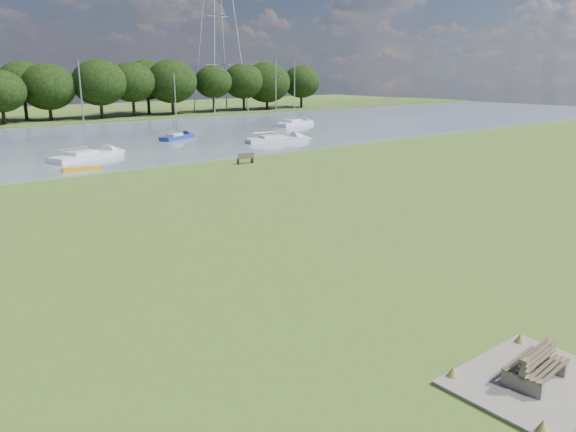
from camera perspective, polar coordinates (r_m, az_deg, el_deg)
ground at (r=25.08m, az=-5.64°, el=-3.44°), size 220.00×220.00×0.00m
river at (r=63.84m, az=-26.93°, el=6.15°), size 220.00×40.00×0.10m
concrete_pad at (r=16.23m, az=23.71°, el=-15.13°), size 4.20×3.20×0.10m
bench_pair at (r=16.03m, az=23.88°, el=-13.78°), size 1.83×1.18×0.94m
riverbank_bench at (r=47.72m, az=-4.32°, el=5.87°), size 1.55×0.65×0.93m
kayak at (r=47.01m, az=-20.19°, el=4.54°), size 3.00×1.21×0.29m
sailboat_0 at (r=52.83m, az=-19.85°, el=5.95°), size 7.21×4.52×8.48m
sailboat_3 at (r=61.59m, az=-1.28°, el=7.96°), size 6.82×3.30×9.11m
sailboat_4 at (r=65.08m, az=-11.23°, el=8.02°), size 4.97×3.28×7.18m
sailboat_7 at (r=79.54m, az=0.62°, el=9.54°), size 7.44×4.12×9.20m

